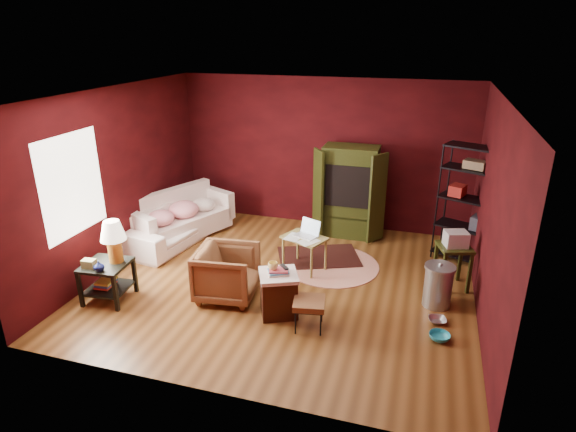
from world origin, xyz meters
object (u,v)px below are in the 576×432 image
Objects in this scene: armchair at (227,271)px; side_table at (110,253)px; laptop_desk at (305,240)px; sofa at (178,215)px; hamper at (279,293)px; tv_armoire at (349,190)px; wire_shelving at (471,200)px.

side_table reaches higher than armchair.
side_table is at bearing -122.17° from laptop_desk.
sofa is 2.36m from armchair.
tv_armoire reaches higher than hamper.
tv_armoire is (2.93, 1.03, 0.42)m from sofa.
sofa is 3.36× the size of hamper.
laptop_desk is (0.01, 1.35, 0.19)m from hamper.
laptop_desk is at bearing -105.12° from tv_armoire.
sofa reaches higher than laptop_desk.
laptop_desk is 1.65m from tv_armoire.
armchair is at bearing -102.99° from laptop_desk.
armchair is 0.86m from hamper.
tv_armoire is (2.78, 3.18, 0.17)m from side_table.
side_table is at bearing -166.89° from sofa.
armchair is at bearing -115.06° from tv_armoire.
hamper is (0.83, -0.21, -0.10)m from armchair.
armchair is 0.43× the size of wire_shelving.
wire_shelving is at bearing 29.00° from side_table.
armchair is 3.98m from wire_shelving.
laptop_desk is 2.71m from wire_shelving.
laptop_desk is (2.51, -0.52, 0.05)m from sofa.
hamper is 1.36m from laptop_desk.
laptop_desk is (2.36, 1.63, -0.20)m from side_table.
laptop_desk is at bearing 34.56° from side_table.
wire_shelving reaches higher than laptop_desk.
wire_shelving reaches higher than side_table.
wire_shelving reaches higher than hamper.
side_table is 1.45× the size of laptop_desk.
hamper is at bearing -67.01° from laptop_desk.
tv_armoire is 2.10m from wire_shelving.
tv_armoire is at bearing -61.50° from sofa.
tv_armoire is at bearing -172.29° from wire_shelving.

